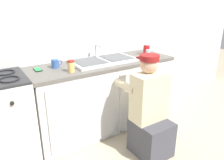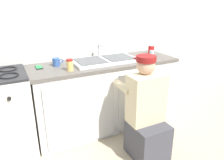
% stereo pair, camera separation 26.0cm
% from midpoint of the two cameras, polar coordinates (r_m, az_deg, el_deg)
% --- Properties ---
extents(ground_plane, '(12.00, 12.00, 0.00)m').
position_cam_midpoint_polar(ground_plane, '(2.86, -1.57, -14.28)').
color(ground_plane, tan).
extents(back_wall, '(6.00, 0.10, 2.50)m').
position_cam_midpoint_polar(back_wall, '(2.96, -8.52, 12.84)').
color(back_wall, silver).
rests_on(back_wall, ground_plane).
extents(counter_cabinet, '(1.81, 0.62, 0.86)m').
position_cam_midpoint_polar(counter_cabinet, '(2.87, -4.67, -4.37)').
color(counter_cabinet, white).
rests_on(counter_cabinet, ground_plane).
extents(countertop, '(1.85, 0.62, 0.04)m').
position_cam_midpoint_polar(countertop, '(2.72, -5.03, 4.33)').
color(countertop, '#5B5651').
rests_on(countertop, counter_cabinet).
extents(sink_double_basin, '(0.80, 0.44, 0.19)m').
position_cam_midpoint_polar(sink_double_basin, '(2.71, -5.08, 5.13)').
color(sink_double_basin, silver).
rests_on(sink_double_basin, countertop).
extents(stove_range, '(0.62, 0.62, 0.93)m').
position_cam_midpoint_polar(stove_range, '(2.60, -29.88, -9.25)').
color(stove_range, silver).
rests_on(stove_range, ground_plane).
extents(plumber_person, '(0.42, 0.61, 1.10)m').
position_cam_midpoint_polar(plumber_person, '(2.38, 6.76, -9.04)').
color(plumber_person, '#3F3F47').
rests_on(plumber_person, ground_plane).
extents(water_glass, '(0.06, 0.06, 0.10)m').
position_cam_midpoint_polar(water_glass, '(2.95, 6.88, 6.89)').
color(water_glass, '#ADC6CC').
rests_on(water_glass, countertop).
extents(cell_phone, '(0.07, 0.14, 0.01)m').
position_cam_midpoint_polar(cell_phone, '(2.55, -21.67, 2.49)').
color(cell_phone, black).
rests_on(cell_phone, countertop).
extents(condiment_jar, '(0.07, 0.07, 0.13)m').
position_cam_midpoint_polar(condiment_jar, '(2.36, -13.76, 3.48)').
color(condiment_jar, '#DBB760').
rests_on(condiment_jar, countertop).
extents(coffee_mug, '(0.13, 0.08, 0.09)m').
position_cam_midpoint_polar(coffee_mug, '(2.57, -17.44, 4.07)').
color(coffee_mug, '#335699').
rests_on(coffee_mug, countertop).
extents(soda_cup_red, '(0.08, 0.08, 0.15)m').
position_cam_midpoint_polar(soda_cup_red, '(3.06, 6.63, 7.87)').
color(soda_cup_red, red).
rests_on(soda_cup_red, countertop).
extents(spice_bottle_red, '(0.04, 0.04, 0.10)m').
position_cam_midpoint_polar(spice_bottle_red, '(3.19, 6.21, 7.95)').
color(spice_bottle_red, red).
rests_on(spice_bottle_red, countertop).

